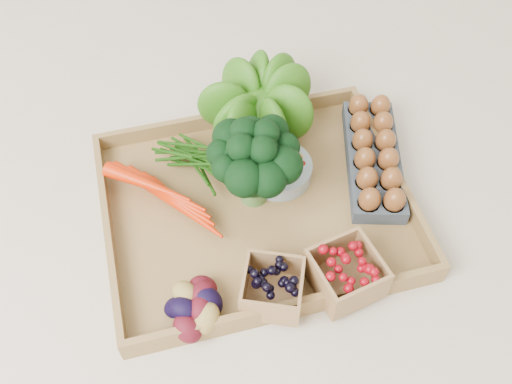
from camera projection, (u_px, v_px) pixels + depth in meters
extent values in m
plane|color=beige|center=(256.00, 211.00, 1.07)|extent=(4.00, 4.00, 0.00)
cube|color=olive|center=(256.00, 209.00, 1.06)|extent=(0.55, 0.45, 0.01)
sphere|color=#1B580D|center=(260.00, 98.00, 1.12)|extent=(0.16, 0.16, 0.16)
cylinder|color=#8C9EA5|center=(279.00, 170.00, 1.09)|extent=(0.13, 0.13, 0.03)
cube|color=#383E47|center=(373.00, 159.00, 1.10)|extent=(0.17, 0.30, 0.03)
cube|color=black|center=(273.00, 288.00, 0.92)|extent=(0.13, 0.13, 0.07)
cube|color=maroon|center=(346.00, 273.00, 0.93)|extent=(0.12, 0.12, 0.07)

